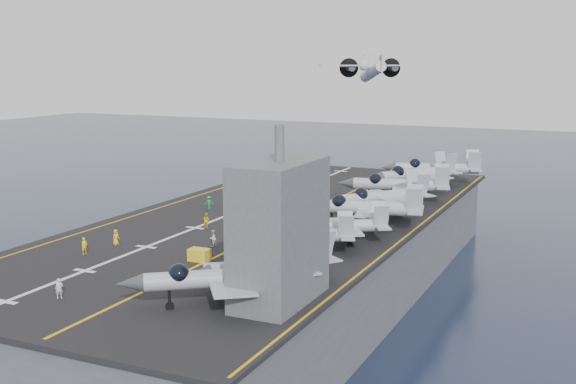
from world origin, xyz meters
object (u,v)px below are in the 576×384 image
at_px(island_superstructure, 280,215).
at_px(tow_cart_a, 199,255).
at_px(transport_plane, 373,72).
at_px(fighter_jet_0, 219,276).

xyz_separation_m(island_superstructure, tow_cart_a, (-12.79, 7.77, -6.87)).
bearing_deg(transport_plane, fighter_jet_0, -79.25).
xyz_separation_m(island_superstructure, fighter_jet_0, (-4.07, -3.21, -4.95)).
bearing_deg(transport_plane, island_superstructure, -76.38).
xyz_separation_m(fighter_jet_0, tow_cart_a, (-8.72, 10.98, -1.92)).
xyz_separation_m(fighter_jet_0, transport_plane, (-17.57, 92.55, 15.20)).
bearing_deg(island_superstructure, tow_cart_a, 148.72).
height_order(island_superstructure, fighter_jet_0, island_superstructure).
bearing_deg(fighter_jet_0, tow_cart_a, 128.47).
xyz_separation_m(tow_cart_a, transport_plane, (-8.85, 81.57, 17.12)).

